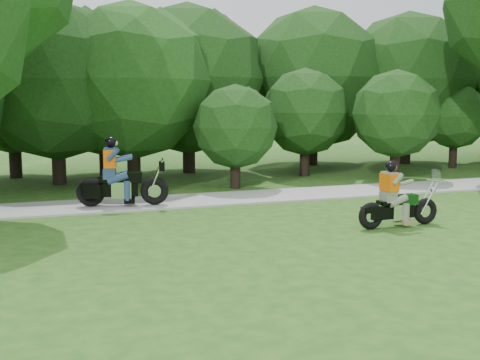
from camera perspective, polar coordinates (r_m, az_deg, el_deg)
ground at (r=12.01m, az=21.11°, el=-7.16°), size 100.00×100.00×0.00m
walkway at (r=18.67m, az=5.05°, el=-1.39°), size 60.00×2.20×0.06m
tree_line at (r=24.92m, az=2.51°, el=8.97°), size 38.71×11.44×7.15m
chopper_motorcycle at (r=14.42m, az=14.50°, el=-2.11°), size 2.19×0.58×1.56m
touring_motorcycle at (r=16.73m, az=-11.61°, el=-0.07°), size 2.49×1.05×1.91m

